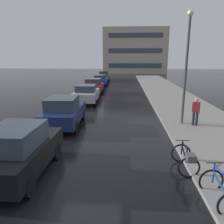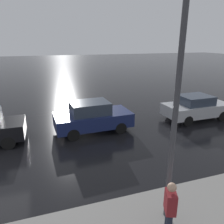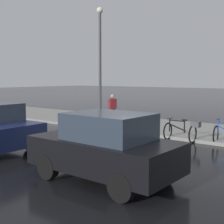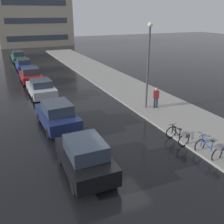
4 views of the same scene
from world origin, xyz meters
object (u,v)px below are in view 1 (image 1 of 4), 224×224
(car_black, at_px, (18,151))
(car_green, at_px, (104,76))
(car_silver, at_px, (86,94))
(pedestrian, at_px, (196,111))
(bicycle_nearest, at_px, (224,191))
(car_blue, at_px, (100,80))
(bicycle_second, at_px, (186,159))
(car_red, at_px, (94,86))
(car_navy, at_px, (63,112))
(streetlamp, at_px, (187,60))

(car_black, height_order, car_green, car_black)
(car_silver, relative_size, pedestrian, 2.47)
(bicycle_nearest, relative_size, car_green, 0.36)
(car_black, height_order, car_blue, car_black)
(car_blue, bearing_deg, bicycle_nearest, -76.40)
(car_silver, distance_m, pedestrian, 9.90)
(bicycle_second, bearing_deg, car_red, 108.37)
(car_silver, bearing_deg, pedestrian, -42.00)
(bicycle_second, relative_size, car_navy, 0.34)
(pedestrian, bearing_deg, bicycle_nearest, -101.00)
(bicycle_nearest, height_order, streetlamp, streetlamp)
(bicycle_second, height_order, car_silver, car_silver)
(car_black, distance_m, pedestrian, 9.35)
(car_navy, relative_size, car_red, 1.05)
(bicycle_second, height_order, car_navy, car_navy)
(car_blue, distance_m, streetlamp, 19.62)
(car_blue, bearing_deg, car_black, -90.00)
(car_green, bearing_deg, streetlamp, -74.10)
(car_red, bearing_deg, streetlamp, -59.58)
(car_black, relative_size, car_silver, 0.91)
(car_red, bearing_deg, car_silver, -88.39)
(bicycle_second, xyz_separation_m, car_red, (-5.69, 17.13, 0.31))
(car_green, height_order, pedestrian, pedestrian)
(car_black, xyz_separation_m, car_red, (-0.01, 17.65, -0.06))
(bicycle_nearest, distance_m, streetlamp, 8.00)
(car_green, bearing_deg, car_blue, -89.13)
(bicycle_nearest, bearing_deg, car_silver, 113.91)
(car_red, xyz_separation_m, car_green, (-0.08, 12.71, 0.02))
(car_silver, bearing_deg, car_green, 90.75)
(bicycle_second, height_order, car_black, car_black)
(car_silver, bearing_deg, streetlamp, -43.02)
(car_red, bearing_deg, car_navy, -89.95)
(car_black, xyz_separation_m, car_silver, (0.14, 12.21, -0.07))
(bicycle_nearest, relative_size, bicycle_second, 1.01)
(car_red, height_order, pedestrian, pedestrian)
(car_silver, height_order, car_green, car_green)
(car_navy, bearing_deg, car_black, -90.00)
(car_navy, height_order, car_red, car_navy)
(car_silver, bearing_deg, bicycle_second, -64.66)
(car_silver, height_order, pedestrian, pedestrian)
(bicycle_second, height_order, streetlamp, streetlamp)
(car_black, xyz_separation_m, car_navy, (-0.00, 5.45, -0.02))
(car_red, distance_m, car_blue, 6.43)
(pedestrian, bearing_deg, car_silver, 138.00)
(car_navy, relative_size, pedestrian, 2.48)
(car_navy, relative_size, car_green, 1.05)
(car_blue, bearing_deg, car_silver, -89.32)
(bicycle_nearest, distance_m, bicycle_second, 1.93)
(streetlamp, bearing_deg, bicycle_second, -102.40)
(bicycle_second, relative_size, car_black, 0.37)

